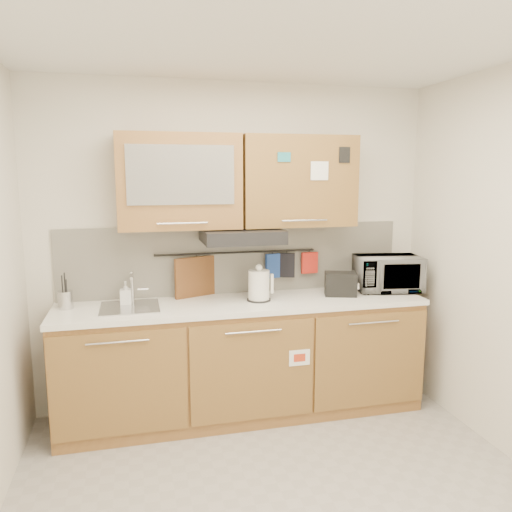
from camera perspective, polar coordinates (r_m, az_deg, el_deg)
floor at (r=3.19m, az=3.82°, el=-26.91°), size 3.20×3.20×0.00m
ceiling at (r=2.67m, az=4.48°, el=24.81°), size 3.20×3.20×0.00m
wall_back at (r=4.07m, az=-2.37°, el=1.06°), size 3.20×0.00×3.20m
base_cabinet at (r=4.01m, az=-1.39°, el=-12.32°), size 2.80×0.64×0.88m
countertop at (r=3.85m, az=-1.41°, el=-5.49°), size 2.82×0.62×0.04m
backsplash at (r=4.07m, az=-2.33°, el=-0.35°), size 2.80×0.02×0.56m
upper_cabinets at (r=3.85m, az=-1.97°, el=8.52°), size 1.82×0.37×0.70m
range_hood at (r=3.81m, az=-1.64°, el=2.32°), size 0.60×0.46×0.10m
sink at (r=3.78m, az=-14.20°, el=-5.68°), size 0.42×0.40×0.26m
utensil_rail at (r=4.03m, az=-2.23°, el=0.40°), size 1.30×0.02×0.02m
utensil_crock at (r=3.88m, az=-20.94°, el=-4.66°), size 0.13×0.13×0.26m
kettle at (r=3.84m, az=0.35°, el=-3.46°), size 0.20×0.18×0.29m
toaster at (r=4.06m, az=9.65°, el=-3.14°), size 0.28×0.22×0.19m
microwave at (r=4.31m, az=14.83°, el=-1.94°), size 0.57×0.43×0.29m
soap_bottle at (r=3.85m, az=-14.66°, el=-4.15°), size 0.08×0.09×0.18m
cutting_board at (r=4.01m, az=-6.73°, el=-3.41°), size 0.36×0.17×0.47m
oven_mitt at (r=4.10m, az=1.92°, el=-1.13°), size 0.12×0.05×0.20m
dark_pouch at (r=4.14m, az=3.57°, el=-1.06°), size 0.13×0.08×0.20m
pot_holder at (r=4.20m, az=6.15°, el=-0.77°), size 0.14×0.04×0.18m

